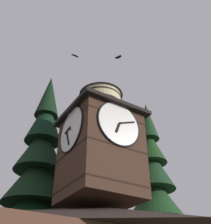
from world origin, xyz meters
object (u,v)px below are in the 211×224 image
(clock_tower, at_px, (100,143))
(pine_tree_behind, at_px, (35,197))
(pine_tree_aside, at_px, (156,215))
(flying_bird_high, at_px, (75,56))
(flying_bird_low, at_px, (118,57))

(clock_tower, height_order, pine_tree_behind, pine_tree_behind)
(pine_tree_aside, distance_m, flying_bird_high, 14.65)
(pine_tree_behind, bearing_deg, clock_tower, 114.77)
(flying_bird_high, distance_m, flying_bird_low, 5.08)
(clock_tower, distance_m, flying_bird_high, 8.82)
(pine_tree_behind, height_order, pine_tree_aside, pine_tree_aside)
(flying_bird_high, bearing_deg, flying_bird_low, 110.88)
(pine_tree_behind, bearing_deg, flying_bird_low, 108.13)
(pine_tree_behind, xyz_separation_m, pine_tree_aside, (-10.04, 0.69, -0.08))
(clock_tower, height_order, flying_bird_low, flying_bird_low)
(flying_bird_high, bearing_deg, pine_tree_aside, -166.18)
(pine_tree_aside, height_order, flying_bird_low, pine_tree_aside)
(clock_tower, xyz_separation_m, flying_bird_high, (1.45, -1.82, 8.50))
(flying_bird_low, bearing_deg, clock_tower, -88.08)
(flying_bird_high, relative_size, flying_bird_low, 1.27)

